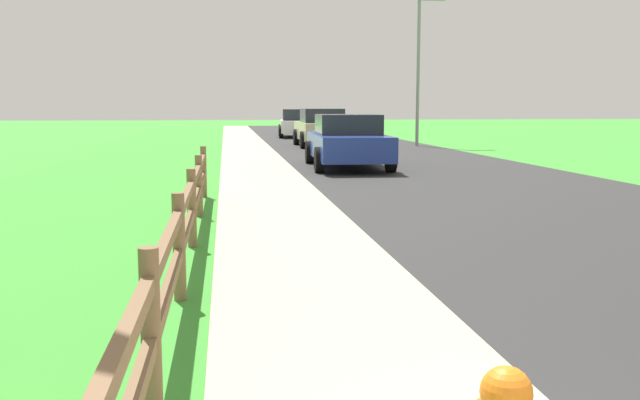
% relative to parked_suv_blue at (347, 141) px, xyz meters
% --- Properties ---
extents(ground_plane, '(120.00, 120.00, 0.00)m').
position_rel_parked_suv_blue_xyz_m(ground_plane, '(-1.49, 6.64, -0.73)').
color(ground_plane, green).
extents(road_asphalt, '(7.00, 66.00, 0.01)m').
position_rel_parked_suv_blue_xyz_m(road_asphalt, '(2.01, 8.64, -0.72)').
color(road_asphalt, '#2B2B2B').
rests_on(road_asphalt, ground).
extents(curb_concrete, '(6.00, 66.00, 0.01)m').
position_rel_parked_suv_blue_xyz_m(curb_concrete, '(-4.49, 8.64, -0.72)').
color(curb_concrete, '#BAB28C').
rests_on(curb_concrete, ground).
extents(grass_verge, '(5.00, 66.00, 0.00)m').
position_rel_parked_suv_blue_xyz_m(grass_verge, '(-5.99, 8.64, -0.72)').
color(grass_verge, green).
rests_on(grass_verge, ground).
extents(rail_fence, '(0.11, 12.09, 0.96)m').
position_rel_parked_suv_blue_xyz_m(rail_fence, '(-3.76, -12.00, -0.17)').
color(rail_fence, brown).
rests_on(rail_fence, ground).
extents(parked_suv_blue, '(2.20, 4.95, 1.47)m').
position_rel_parked_suv_blue_xyz_m(parked_suv_blue, '(0.00, 0.00, 0.00)').
color(parked_suv_blue, navy).
rests_on(parked_suv_blue, ground).
extents(parked_car_beige, '(2.07, 4.37, 1.58)m').
position_rel_parked_suv_blue_xyz_m(parked_car_beige, '(0.65, 10.22, 0.06)').
color(parked_car_beige, '#C6B793').
rests_on(parked_car_beige, ground).
extents(parked_car_white, '(2.31, 4.93, 1.52)m').
position_rel_parked_suv_blue_xyz_m(parked_car_white, '(0.58, 19.39, 0.02)').
color(parked_car_white, white).
rests_on(parked_car_white, ground).
extents(street_lamp, '(1.17, 0.20, 6.27)m').
position_rel_parked_suv_blue_xyz_m(street_lamp, '(4.84, 10.07, 3.00)').
color(street_lamp, gray).
rests_on(street_lamp, ground).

